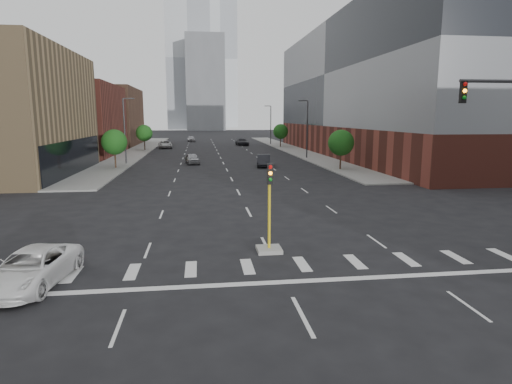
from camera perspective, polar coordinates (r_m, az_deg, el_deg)
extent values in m
plane|color=black|center=(13.33, 8.34, -19.79)|extent=(400.00, 400.00, 0.00)
cube|color=gray|center=(86.15, -15.33, 5.36)|extent=(5.00, 92.00, 0.15)
cube|color=gray|center=(87.28, 4.67, 5.73)|extent=(5.00, 92.00, 0.15)
cube|color=brown|center=(80.81, -25.22, 8.69)|extent=(20.00, 22.00, 12.00)
cube|color=brown|center=(105.90, -20.98, 9.35)|extent=(20.00, 24.00, 13.00)
cube|color=brown|center=(78.40, 17.38, 6.60)|extent=(24.00, 70.00, 5.00)
cube|color=slate|center=(78.59, 17.81, 14.62)|extent=(24.00, 70.00, 17.00)
cube|color=#B2B7BC|center=(232.88, -8.97, 16.95)|extent=(22.00, 22.00, 70.00)
cube|color=#B2B7BC|center=(273.47, -4.85, 17.04)|extent=(20.00, 20.00, 80.00)
cube|color=slate|center=(211.68, -6.77, 14.16)|extent=(18.00, 18.00, 44.00)
cube|color=#999993|center=(21.38, 1.75, -7.67)|extent=(1.20, 1.20, 0.20)
cylinder|color=gold|center=(20.92, 1.78, -3.23)|extent=(0.14, 0.14, 3.20)
cube|color=black|center=(20.37, 1.89, 2.41)|extent=(0.28, 0.18, 1.00)
sphere|color=red|center=(20.22, 1.94, 3.35)|extent=(0.18, 0.18, 0.18)
sphere|color=orange|center=(20.26, 1.94, 2.51)|extent=(0.18, 0.18, 0.18)
sphere|color=#0C7F19|center=(20.30, 1.93, 1.67)|extent=(0.18, 0.18, 0.18)
cylinder|color=#2D2D30|center=(23.51, 30.80, 12.56)|extent=(5.00, 0.16, 0.16)
cube|color=black|center=(22.15, 25.90, 11.90)|extent=(0.28, 0.18, 1.00)
sphere|color=red|center=(22.07, 26.14, 12.80)|extent=(0.18, 0.18, 0.18)
sphere|color=orange|center=(22.05, 26.08, 12.03)|extent=(0.18, 0.18, 0.18)
sphere|color=#0C7F19|center=(22.04, 26.02, 11.25)|extent=(0.18, 0.18, 0.18)
cylinder|color=#2D2D30|center=(68.23, 6.85, 8.22)|extent=(0.20, 0.20, 9.00)
cube|color=#2D2D30|center=(68.04, 6.26, 12.02)|extent=(1.40, 0.22, 0.15)
cylinder|color=#2D2D30|center=(102.50, 1.98, 8.88)|extent=(0.20, 0.20, 9.00)
cube|color=#2D2D30|center=(102.38, 1.54, 11.40)|extent=(1.40, 0.22, 0.15)
cylinder|color=#2D2D30|center=(61.98, -17.11, 7.67)|extent=(0.20, 0.20, 9.00)
cube|color=#2D2D30|center=(61.86, -16.58, 11.87)|extent=(1.40, 0.22, 0.15)
cylinder|color=#382619|center=(57.38, -18.24, 3.97)|extent=(0.20, 0.20, 1.75)
sphere|color=#124413|center=(57.20, -18.37, 6.34)|extent=(3.20, 3.20, 3.20)
cylinder|color=#382619|center=(86.94, -14.62, 6.06)|extent=(0.20, 0.20, 1.75)
sphere|color=#124413|center=(86.82, -14.69, 7.62)|extent=(3.20, 3.20, 3.20)
cylinder|color=#382619|center=(54.23, 11.19, 3.96)|extent=(0.20, 0.20, 1.75)
sphere|color=#124413|center=(54.04, 11.27, 6.46)|extent=(3.20, 3.20, 3.20)
cylinder|color=#382619|center=(92.89, 3.29, 6.60)|extent=(0.20, 0.20, 1.75)
sphere|color=#124413|center=(92.78, 3.30, 8.06)|extent=(3.20, 3.20, 3.20)
imported|color=#A0A0A4|center=(60.93, -8.52, 4.43)|extent=(2.34, 4.60, 1.50)
imported|color=black|center=(57.00, 1.04, 4.21)|extent=(2.42, 5.03, 1.59)
imported|color=#B9B9B9|center=(92.06, -12.02, 6.23)|extent=(3.26, 6.03, 1.61)
imported|color=black|center=(98.63, -1.89, 6.70)|extent=(2.90, 5.94, 1.67)
imported|color=#B5B5BA|center=(114.45, -8.64, 7.03)|extent=(2.32, 4.74, 1.56)
imported|color=white|center=(19.29, -27.77, -8.94)|extent=(3.07, 5.41, 1.42)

